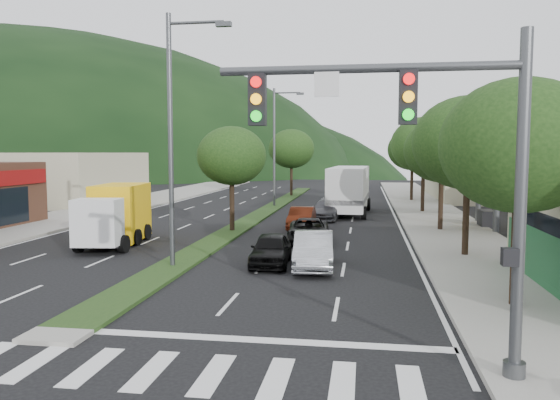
% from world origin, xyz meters
% --- Properties ---
extents(ground, '(160.00, 160.00, 0.00)m').
position_xyz_m(ground, '(0.00, 0.00, 0.00)').
color(ground, black).
rests_on(ground, ground).
extents(sidewalk_right, '(5.00, 90.00, 0.15)m').
position_xyz_m(sidewalk_right, '(12.50, 25.00, 0.07)').
color(sidewalk_right, gray).
rests_on(sidewalk_right, ground).
extents(sidewalk_left, '(6.00, 90.00, 0.15)m').
position_xyz_m(sidewalk_left, '(-13.00, 25.00, 0.07)').
color(sidewalk_left, gray).
rests_on(sidewalk_left, ground).
extents(median, '(1.60, 56.00, 0.12)m').
position_xyz_m(median, '(0.00, 28.00, 0.06)').
color(median, '#183412').
rests_on(median, ground).
extents(crosswalk, '(19.00, 2.20, 0.01)m').
position_xyz_m(crosswalk, '(0.00, -2.00, 0.01)').
color(crosswalk, silver).
rests_on(crosswalk, ground).
extents(traffic_signal, '(6.12, 0.40, 7.00)m').
position_xyz_m(traffic_signal, '(9.03, -1.54, 4.65)').
color(traffic_signal, '#47494C').
rests_on(traffic_signal, ground).
extents(gas_canopy, '(12.20, 8.20, 5.25)m').
position_xyz_m(gas_canopy, '(19.00, 22.00, 4.65)').
color(gas_canopy, silver).
rests_on(gas_canopy, ground).
extents(bldg_left_far, '(9.00, 14.00, 4.60)m').
position_xyz_m(bldg_left_far, '(-19.00, 34.00, 2.30)').
color(bldg_left_far, '#B7B192').
rests_on(bldg_left_far, ground).
extents(bldg_right_far, '(10.00, 16.00, 5.20)m').
position_xyz_m(bldg_right_far, '(19.50, 44.00, 2.60)').
color(bldg_right_far, '#B7B192').
rests_on(bldg_right_far, ground).
extents(hill_far, '(176.00, 132.00, 82.00)m').
position_xyz_m(hill_far, '(-80.00, 110.00, 0.00)').
color(hill_far, black).
rests_on(hill_far, ground).
extents(tree_r_a, '(4.60, 4.60, 6.63)m').
position_xyz_m(tree_r_a, '(12.00, 4.00, 4.82)').
color(tree_r_a, black).
rests_on(tree_r_a, sidewalk_right).
extents(tree_r_b, '(4.80, 4.80, 6.94)m').
position_xyz_m(tree_r_b, '(12.00, 12.00, 5.04)').
color(tree_r_b, black).
rests_on(tree_r_b, sidewalk_right).
extents(tree_r_c, '(4.40, 4.40, 6.48)m').
position_xyz_m(tree_r_c, '(12.00, 20.00, 4.75)').
color(tree_r_c, black).
rests_on(tree_r_c, sidewalk_right).
extents(tree_r_d, '(5.00, 5.00, 7.17)m').
position_xyz_m(tree_r_d, '(12.00, 30.00, 5.18)').
color(tree_r_d, black).
rests_on(tree_r_d, sidewalk_right).
extents(tree_r_e, '(4.60, 4.60, 6.71)m').
position_xyz_m(tree_r_e, '(12.00, 40.00, 4.89)').
color(tree_r_e, black).
rests_on(tree_r_e, sidewalk_right).
extents(tree_med_near, '(4.00, 4.00, 6.02)m').
position_xyz_m(tree_med_near, '(0.00, 18.00, 4.43)').
color(tree_med_near, black).
rests_on(tree_med_near, median).
extents(tree_med_far, '(4.80, 4.80, 6.94)m').
position_xyz_m(tree_med_far, '(0.00, 44.00, 5.01)').
color(tree_med_far, black).
rests_on(tree_med_far, median).
extents(streetlight_near, '(2.60, 0.25, 10.00)m').
position_xyz_m(streetlight_near, '(0.21, 8.00, 5.58)').
color(streetlight_near, '#47494C').
rests_on(streetlight_near, ground).
extents(streetlight_mid, '(2.60, 0.25, 10.00)m').
position_xyz_m(streetlight_mid, '(0.21, 33.00, 5.58)').
color(streetlight_mid, '#47494C').
rests_on(streetlight_mid, ground).
extents(sedan_silver, '(1.86, 4.48, 1.44)m').
position_xyz_m(sedan_silver, '(5.60, 8.83, 0.72)').
color(sedan_silver, '#B3B6BB').
rests_on(sedan_silver, ground).
extents(suv_maroon, '(2.44, 4.97, 1.36)m').
position_xyz_m(suv_maroon, '(-5.25, 13.86, 0.68)').
color(suv_maroon, black).
rests_on(suv_maroon, ground).
extents(car_queue_a, '(1.77, 3.91, 1.30)m').
position_xyz_m(car_queue_a, '(3.81, 9.17, 0.65)').
color(car_queue_a, black).
rests_on(car_queue_a, ground).
extents(car_queue_b, '(2.37, 4.79, 1.34)m').
position_xyz_m(car_queue_b, '(5.02, 24.83, 0.67)').
color(car_queue_b, '#444449').
rests_on(car_queue_b, ground).
extents(car_queue_c, '(1.40, 4.02, 1.32)m').
position_xyz_m(car_queue_c, '(3.86, 19.83, 0.66)').
color(car_queue_c, '#521C0D').
rests_on(car_queue_c, ground).
extents(car_queue_d, '(2.46, 4.65, 1.25)m').
position_xyz_m(car_queue_d, '(4.80, 14.83, 0.62)').
color(car_queue_d, black).
rests_on(car_queue_d, ground).
extents(box_truck, '(2.97, 6.29, 2.99)m').
position_xyz_m(box_truck, '(-4.71, 12.94, 1.41)').
color(box_truck, silver).
rests_on(box_truck, ground).
extents(motorhome, '(3.29, 9.30, 3.52)m').
position_xyz_m(motorhome, '(6.46, 28.62, 1.88)').
color(motorhome, silver).
rests_on(motorhome, ground).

